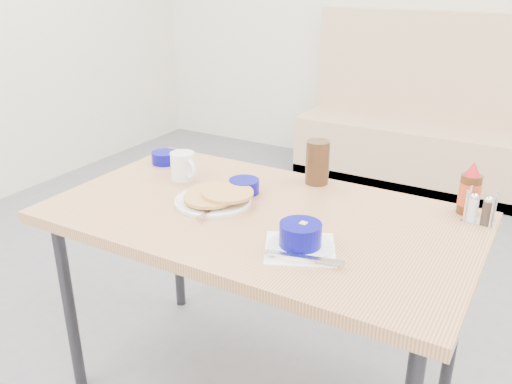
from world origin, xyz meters
The scene contains 11 objects.
booth_bench centered at (0.00, 2.78, 0.35)m, with size 1.90×0.56×1.22m.
dining_table centered at (0.00, 0.25, 0.70)m, with size 1.40×0.80×0.76m.
pancake_plate centered at (-0.17, 0.24, 0.78)m, with size 0.27×0.29×0.05m.
coffee_mug centered at (-0.40, 0.37, 0.81)m, with size 0.13×0.09×0.10m.
grits_setting centered at (0.23, 0.09, 0.80)m, with size 0.29×0.27×0.08m.
creamer_bowl centered at (-0.58, 0.47, 0.78)m, with size 0.11×0.11×0.05m.
butter_bowl centered at (-0.13, 0.37, 0.78)m, with size 0.11×0.11×0.05m.
amber_tumbler centered at (0.05, 0.59, 0.84)m, with size 0.09×0.09×0.16m, color #3B2412.
condiment_caddy centered at (0.64, 0.53, 0.80)m, with size 0.10×0.06×0.11m.
syrup_bottle centered at (0.59, 0.59, 0.84)m, with size 0.07×0.07×0.18m.
sugar_wrapper centered at (-0.23, 0.17, 0.76)m, with size 0.04×0.03×0.00m, color #FF6654.
Camera 1 is at (0.81, -1.17, 1.52)m, focal length 38.00 mm.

